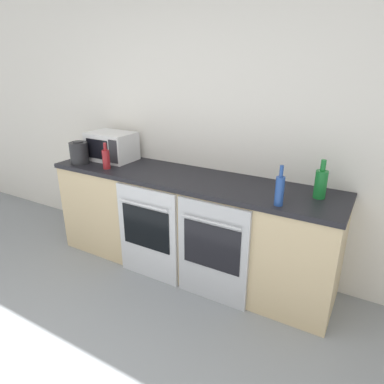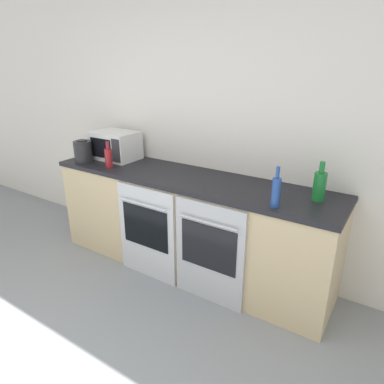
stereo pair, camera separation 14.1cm
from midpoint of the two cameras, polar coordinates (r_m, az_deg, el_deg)
wall_back at (r=3.17m, az=1.01°, el=10.91°), size 10.00×0.06×2.60m
counter_back at (r=3.16m, az=-2.06°, el=-5.27°), size 2.66×0.63×0.91m
oven_left at (r=3.05m, az=-8.82°, el=-6.93°), size 0.61×0.06×0.86m
oven_right at (r=2.74m, az=1.85°, el=-10.15°), size 0.61×0.06×0.86m
microwave at (r=3.57m, az=-14.32°, el=7.39°), size 0.45×0.33×0.28m
bottle_blue at (r=2.40m, az=12.78°, el=0.33°), size 0.06×0.06×0.29m
bottle_red at (r=3.29m, az=-15.33°, el=5.38°), size 0.07×0.07×0.24m
bottle_green at (r=2.62m, az=19.24°, el=1.38°), size 0.09×0.09×0.29m
kettle at (r=3.54m, az=-19.40°, el=6.17°), size 0.18×0.18×0.22m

